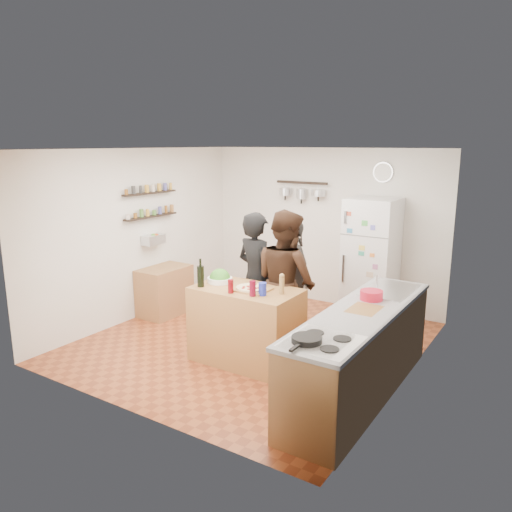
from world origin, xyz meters
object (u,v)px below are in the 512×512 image
Objects in this scene: wine_bottle at (201,276)px; counter_run at (360,354)px; pepper_mill at (282,286)px; salad_bowl at (220,280)px; red_bowl at (371,295)px; skillet at (307,339)px; salt_canister at (262,289)px; wall_clock at (383,172)px; prep_island at (246,325)px; person_left at (256,279)px; fridge at (371,259)px; side_table at (165,291)px; person_center at (286,281)px; person_back at (293,277)px.

wine_bottle reaches higher than counter_run.
pepper_mill is (0.95, 0.27, -0.03)m from wine_bottle.
red_bowl reaches higher than salad_bowl.
pepper_mill is 1.43m from skillet.
salt_canister is at bearing -175.53° from counter_run.
pepper_mill is at bearing 48.58° from salt_canister.
wall_clock is (-0.75, 2.63, 1.70)m from counter_run.
salt_canister is (0.30, -0.12, 0.53)m from prep_island.
salt_canister is 2.98m from wall_clock.
skillet is at bearing 149.28° from person_left.
fridge reaches higher than side_table.
red_bowl is (1.81, 0.31, 0.03)m from salad_bowl.
prep_island is at bearing -20.45° from side_table.
prep_island is at bearing -6.79° from salad_bowl.
person_center reaches higher than counter_run.
wine_bottle is 2.03m from counter_run.
wall_clock is (0.48, 2.02, 1.26)m from person_center.
counter_run is (1.86, -0.08, -0.49)m from salad_bowl.
pepper_mill is at bearing 0.00° from salad_bowl.
counter_run is (0.99, -0.08, -0.55)m from pepper_mill.
salt_canister is 0.18× the size of side_table.
prep_island is 8.62× the size of salt_canister.
skillet is 1.43m from red_bowl.
fridge is (0.69, 2.27, 0.45)m from prep_island.
prep_island is 0.71m from pepper_mill.
salt_canister is at bearing -99.25° from fridge.
counter_run is at bearing -12.73° from side_table.
skillet is at bearing -42.54° from salt_canister.
side_table is (-2.03, -0.35, -0.44)m from person_back.
salt_canister is 1.41m from skillet.
salad_bowl is 0.12× the size of counter_run.
salt_canister is 0.09× the size of person_back.
salad_bowl is 1.23× the size of wine_bottle.
side_table is at bearing 164.14° from pepper_mill.
person_left reaches higher than skillet.
side_table is (-2.00, 0.75, -0.09)m from prep_island.
prep_island is at bearing 127.36° from person_left.
salad_bowl is 0.38× the size of side_table.
red_bowl is at bearing 97.36° from counter_run.
wall_clock reaches higher than red_bowl.
salt_canister reaches higher than prep_island.
side_table is (-2.30, 0.87, -0.62)m from salt_canister.
counter_run is at bearing -82.64° from red_bowl.
skillet is at bearing -28.58° from side_table.
person_left is at bearing 69.52° from salad_bowl.
red_bowl is 0.31× the size of side_table.
red_bowl is (0.94, 0.31, -0.03)m from pepper_mill.
red_bowl is (0.05, 1.43, 0.03)m from skillet.
salt_canister is at bearing -21.80° from prep_island.
prep_island is 1.44m from counter_run.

